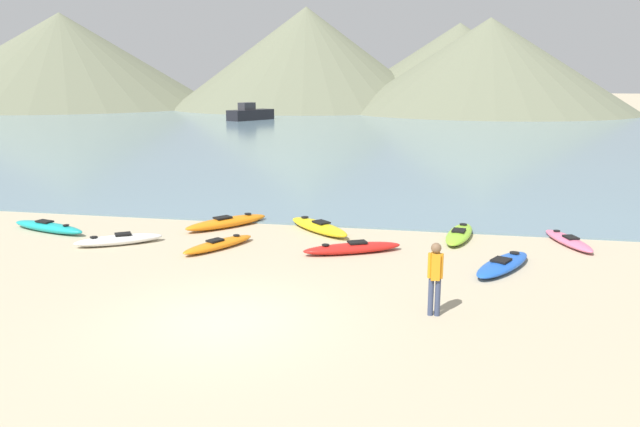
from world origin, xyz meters
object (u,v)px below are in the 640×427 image
Objects in this scene: kayak_on_sand_1 at (119,240)px; kayak_on_sand_8 at (219,244)px; kayak_on_sand_5 at (503,264)px; kayak_on_sand_6 at (568,240)px; kayak_on_sand_7 at (352,248)px; kayak_on_sand_2 at (459,234)px; person_near_foreground at (435,274)px; moored_boat_0 at (250,114)px; kayak_on_sand_3 at (48,227)px; kayak_on_sand_4 at (319,227)px; kayak_on_sand_0 at (227,222)px.

kayak_on_sand_1 reaches higher than kayak_on_sand_8.
kayak_on_sand_5 is 8.31m from kayak_on_sand_8.
kayak_on_sand_7 is (-6.44, -2.33, 0.03)m from kayak_on_sand_6.
kayak_on_sand_2 is 6.99m from person_near_foreground.
kayak_on_sand_7 is 0.48× the size of moored_boat_0.
kayak_on_sand_4 is (8.92, 1.82, 0.01)m from kayak_on_sand_3.
kayak_on_sand_7 is at bearing -57.19° from kayak_on_sand_4.
kayak_on_sand_4 is 55.14m from moored_boat_0.
kayak_on_sand_5 is at bearing 65.08° from person_near_foreground.
kayak_on_sand_8 is (-8.29, 0.43, -0.01)m from kayak_on_sand_5.
kayak_on_sand_7 reaches higher than kayak_on_sand_5.
kayak_on_sand_0 is 10.02m from person_near_foreground.
kayak_on_sand_6 is 0.45× the size of moored_boat_0.
kayak_on_sand_3 is 1.23× the size of kayak_on_sand_8.
kayak_on_sand_3 is 54.51m from moored_boat_0.
kayak_on_sand_7 is at bearing -160.07° from kayak_on_sand_6.
kayak_on_sand_6 is at bearing -0.09° from kayak_on_sand_0.
kayak_on_sand_7 is at bearing 3.96° from kayak_on_sand_1.
kayak_on_sand_0 is 2.77m from kayak_on_sand_8.
kayak_on_sand_4 reaches higher than kayak_on_sand_5.
person_near_foreground reaches higher than kayak_on_sand_8.
moored_boat_0 is at bearing 114.36° from kayak_on_sand_5.
kayak_on_sand_2 is 0.93× the size of kayak_on_sand_3.
kayak_on_sand_0 is 1.15× the size of kayak_on_sand_1.
person_near_foreground is (6.55, -4.19, 0.80)m from kayak_on_sand_8.
person_near_foreground is at bearing -32.60° from kayak_on_sand_8.
kayak_on_sand_1 is 3.32m from kayak_on_sand_3.
kayak_on_sand_6 is 58.37m from moored_boat_0.
moored_boat_0 is at bearing 103.72° from kayak_on_sand_1.
kayak_on_sand_3 is 1.17× the size of kayak_on_sand_6.
kayak_on_sand_4 is 1.66× the size of person_near_foreground.
kayak_on_sand_2 is 7.68m from kayak_on_sand_8.
moored_boat_0 is at bearing 117.58° from kayak_on_sand_6.
kayak_on_sand_2 is 1.11× the size of kayak_on_sand_4.
kayak_on_sand_0 is 1.12× the size of kayak_on_sand_8.
kayak_on_sand_2 is at bearing 84.79° from person_near_foreground.
kayak_on_sand_7 is at bearing 118.85° from person_near_foreground.
kayak_on_sand_6 is (7.94, -0.00, -0.05)m from kayak_on_sand_4.
kayak_on_sand_5 is at bearing -10.08° from kayak_on_sand_7.
kayak_on_sand_6 is 0.93× the size of kayak_on_sand_7.
kayak_on_sand_2 is 3.93m from kayak_on_sand_7.
kayak_on_sand_6 is at bearing 11.70° from kayak_on_sand_1.
kayak_on_sand_7 reaches higher than kayak_on_sand_8.
kayak_on_sand_4 reaches higher than kayak_on_sand_2.
person_near_foreground is (2.49, -4.51, 0.79)m from kayak_on_sand_7.
moored_boat_0 reaches higher than kayak_on_sand_0.
kayak_on_sand_0 is at bearing -179.66° from kayak_on_sand_2.
kayak_on_sand_8 is (-7.18, -2.73, -0.01)m from kayak_on_sand_2.
kayak_on_sand_8 is at bearing 3.12° from kayak_on_sand_1.
kayak_on_sand_2 reaches higher than kayak_on_sand_8.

